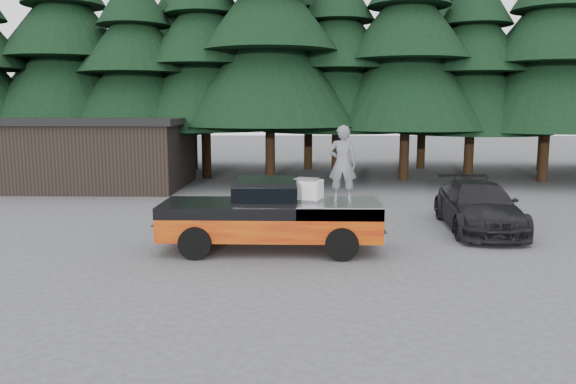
{
  "coord_description": "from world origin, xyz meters",
  "views": [
    {
      "loc": [
        0.79,
        -14.48,
        3.84
      ],
      "look_at": [
        0.36,
        0.0,
        1.62
      ],
      "focal_mm": 35.0,
      "sensor_mm": 36.0,
      "label": 1
    }
  ],
  "objects_px": {
    "air_compressor": "(306,191)",
    "man_on_bed": "(342,164)",
    "utility_building": "(100,152)",
    "parked_car": "(478,206)",
    "pickup_truck": "(270,226)"
  },
  "relations": [
    {
      "from": "air_compressor",
      "to": "parked_car",
      "type": "xyz_separation_m",
      "value": [
        5.39,
        2.59,
        -0.85
      ]
    },
    {
      "from": "man_on_bed",
      "to": "parked_car",
      "type": "distance_m",
      "value": 5.46
    },
    {
      "from": "man_on_bed",
      "to": "utility_building",
      "type": "bearing_deg",
      "value": -39.53
    },
    {
      "from": "pickup_truck",
      "to": "parked_car",
      "type": "distance_m",
      "value": 6.92
    },
    {
      "from": "air_compressor",
      "to": "utility_building",
      "type": "xyz_separation_m",
      "value": [
        -9.84,
        11.62,
        0.07
      ]
    },
    {
      "from": "man_on_bed",
      "to": "utility_building",
      "type": "relative_size",
      "value": 0.24
    },
    {
      "from": "air_compressor",
      "to": "utility_building",
      "type": "distance_m",
      "value": 15.22
    },
    {
      "from": "parked_car",
      "to": "utility_building",
      "type": "distance_m",
      "value": 17.73
    },
    {
      "from": "pickup_truck",
      "to": "man_on_bed",
      "type": "bearing_deg",
      "value": 0.43
    },
    {
      "from": "air_compressor",
      "to": "utility_building",
      "type": "relative_size",
      "value": 0.09
    },
    {
      "from": "parked_car",
      "to": "man_on_bed",
      "type": "bearing_deg",
      "value": -145.33
    },
    {
      "from": "parked_car",
      "to": "utility_building",
      "type": "xyz_separation_m",
      "value": [
        -15.23,
        9.03,
        0.92
      ]
    },
    {
      "from": "man_on_bed",
      "to": "parked_car",
      "type": "bearing_deg",
      "value": -140.44
    },
    {
      "from": "air_compressor",
      "to": "man_on_bed",
      "type": "relative_size",
      "value": 0.38
    },
    {
      "from": "pickup_truck",
      "to": "air_compressor",
      "type": "xyz_separation_m",
      "value": [
        0.96,
        0.16,
        0.93
      ]
    }
  ]
}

